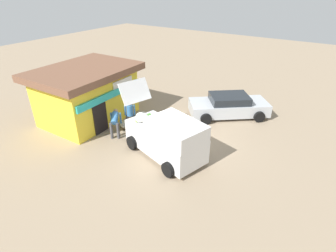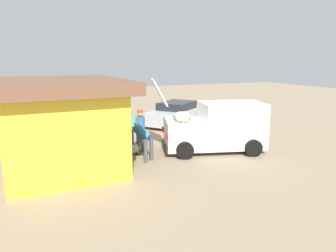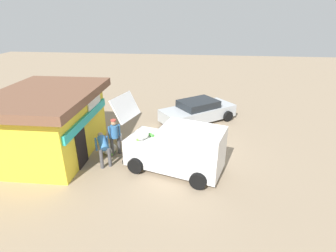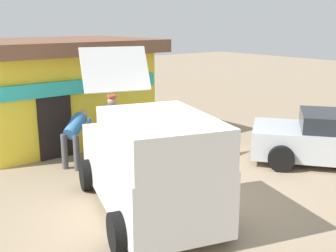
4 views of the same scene
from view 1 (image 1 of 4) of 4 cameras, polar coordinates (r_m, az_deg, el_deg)
name	(u,v)px [view 1 (image 1 of 4)]	position (r m, az deg, el deg)	size (l,w,h in m)	color
ground_plane	(186,144)	(13.24, 3.94, -3.85)	(60.00, 60.00, 0.00)	gray
storefront_bar	(87,93)	(15.71, -16.85, 6.72)	(5.56, 4.25, 2.98)	yellow
delivery_van	(167,137)	(11.90, -0.31, -2.36)	(2.92, 4.73, 2.93)	white
parked_sedan	(229,106)	(16.13, 12.80, 4.24)	(4.21, 4.66, 1.29)	#B2B7BC
vendor_standing	(130,113)	(14.15, -8.11, 2.77)	(0.48, 0.48, 1.72)	#4C4C51
customer_bending	(115,121)	(13.73, -11.27, 1.04)	(0.82, 0.75, 1.36)	#4C4C51
unloaded_banana_pile	(127,124)	(14.70, -8.80, 0.39)	(0.90, 0.92, 0.47)	silver
paint_bucket	(143,116)	(15.59, -5.40, 2.20)	(0.33, 0.33, 0.37)	silver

